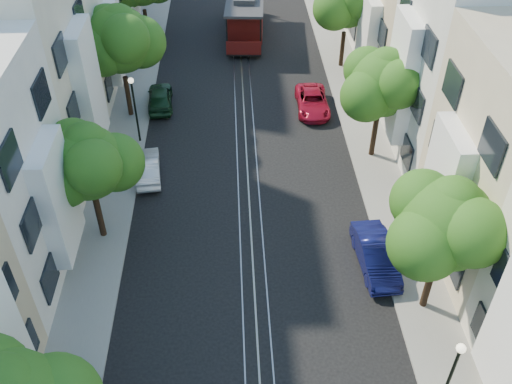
{
  "coord_description": "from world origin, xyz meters",
  "views": [
    {
      "loc": [
        -0.71,
        -6.39,
        19.49
      ],
      "look_at": [
        0.27,
        14.36,
        2.2
      ],
      "focal_mm": 40.0,
      "sensor_mm": 36.0,
      "label": 1
    }
  ],
  "objects": [
    {
      "name": "ground",
      "position": [
        0.0,
        28.0,
        0.0
      ],
      "size": [
        200.0,
        200.0,
        0.0
      ],
      "primitive_type": "plane",
      "color": "black",
      "rests_on": "ground"
    },
    {
      "name": "sidewalk_east",
      "position": [
        7.25,
        28.0,
        0.06
      ],
      "size": [
        2.5,
        80.0,
        0.12
      ],
      "primitive_type": "cube",
      "color": "gray",
      "rests_on": "ground"
    },
    {
      "name": "sidewalk_west",
      "position": [
        -7.25,
        28.0,
        0.06
      ],
      "size": [
        2.5,
        80.0,
        0.12
      ],
      "primitive_type": "cube",
      "color": "gray",
      "rests_on": "ground"
    },
    {
      "name": "rail_left",
      "position": [
        -0.55,
        28.0,
        0.01
      ],
      "size": [
        0.06,
        80.0,
        0.02
      ],
      "primitive_type": "cube",
      "color": "gray",
      "rests_on": "ground"
    },
    {
      "name": "rail_slot",
      "position": [
        0.0,
        28.0,
        0.01
      ],
      "size": [
        0.06,
        80.0,
        0.02
      ],
      "primitive_type": "cube",
      "color": "gray",
      "rests_on": "ground"
    },
    {
      "name": "rail_right",
      "position": [
        0.55,
        28.0,
        0.01
      ],
      "size": [
        0.06,
        80.0,
        0.02
      ],
      "primitive_type": "cube",
      "color": "gray",
      "rests_on": "ground"
    },
    {
      "name": "lane_line",
      "position": [
        0.0,
        28.0,
        0.0
      ],
      "size": [
        0.08,
        80.0,
        0.01
      ],
      "primitive_type": "cube",
      "color": "tan",
      "rests_on": "ground"
    },
    {
      "name": "townhouses_east",
      "position": [
        11.87,
        27.91,
        5.18
      ],
      "size": [
        7.75,
        72.0,
        12.0
      ],
      "color": "beige",
      "rests_on": "ground"
    },
    {
      "name": "townhouses_west",
      "position": [
        -11.87,
        27.91,
        5.08
      ],
      "size": [
        7.75,
        72.0,
        11.76
      ],
      "color": "silver",
      "rests_on": "ground"
    },
    {
      "name": "tree_e_b",
      "position": [
        7.26,
        8.98,
        4.73
      ],
      "size": [
        4.93,
        4.08,
        6.68
      ],
      "color": "black",
      "rests_on": "ground"
    },
    {
      "name": "tree_e_c",
      "position": [
        7.26,
        19.98,
        4.6
      ],
      "size": [
        4.84,
        3.99,
        6.52
      ],
      "color": "black",
      "rests_on": "ground"
    },
    {
      "name": "tree_e_d",
      "position": [
        7.26,
        30.98,
        4.87
      ],
      "size": [
        5.01,
        4.16,
        6.85
      ],
      "color": "black",
      "rests_on": "ground"
    },
    {
      "name": "tree_w_b",
      "position": [
        -7.14,
        13.98,
        4.4
      ],
      "size": [
        4.72,
        3.87,
        6.27
      ],
      "color": "black",
      "rests_on": "ground"
    },
    {
      "name": "tree_w_c",
      "position": [
        -7.14,
        24.98,
        5.07
      ],
      "size": [
        5.13,
        4.28,
        7.09
      ],
      "color": "black",
      "rests_on": "ground"
    },
    {
      "name": "lamp_east",
      "position": [
        6.3,
        4.0,
        2.85
      ],
      "size": [
        0.32,
        0.32,
        4.16
      ],
      "color": "black",
      "rests_on": "ground"
    },
    {
      "name": "lamp_west",
      "position": [
        -6.3,
        22.0,
        2.85
      ],
      "size": [
        0.32,
        0.32,
        4.16
      ],
      "color": "black",
      "rests_on": "ground"
    },
    {
      "name": "cable_car",
      "position": [
        0.5,
        36.68,
        2.02
      ],
      "size": [
        3.37,
        9.06,
        3.42
      ],
      "rotation": [
        0.0,
        0.0,
        -0.07
      ],
      "color": "black",
      "rests_on": "ground"
    },
    {
      "name": "parked_car_e_mid",
      "position": [
        5.6,
        11.46,
        0.68
      ],
      "size": [
        1.71,
        4.22,
        1.36
      ],
      "primitive_type": "imported",
      "rotation": [
        0.0,
        0.0,
        0.06
      ],
      "color": "#0D1041",
      "rests_on": "ground"
    },
    {
      "name": "parked_car_e_far",
      "position": [
        4.4,
        25.19,
        0.59
      ],
      "size": [
        2.01,
        4.27,
        1.18
      ],
      "primitive_type": "imported",
      "rotation": [
        0.0,
        0.0,
        -0.01
      ],
      "color": "maroon",
      "rests_on": "ground"
    },
    {
      "name": "parked_car_w_mid",
      "position": [
        -5.47,
        18.69,
        0.6
      ],
      "size": [
        1.7,
        3.76,
        1.2
      ],
      "primitive_type": "imported",
      "rotation": [
        0.0,
        0.0,
        3.26
      ],
      "color": "silver",
      "rests_on": "ground"
    },
    {
      "name": "parked_car_w_far",
      "position": [
        -5.4,
        26.08,
        0.66
      ],
      "size": [
        1.82,
        3.95,
        1.31
      ],
      "primitive_type": "imported",
      "rotation": [
        0.0,
        0.0,
        3.21
      ],
      "color": "#14331C",
      "rests_on": "ground"
    }
  ]
}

